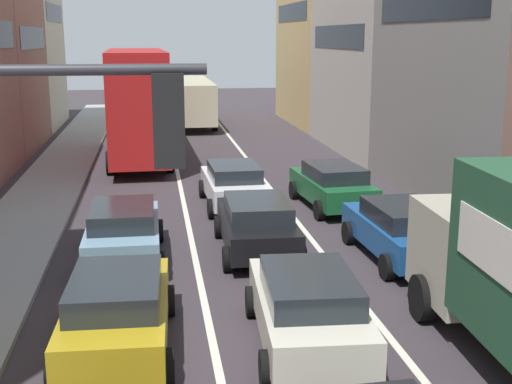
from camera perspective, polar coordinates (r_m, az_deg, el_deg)
name	(u,v)px	position (r m, az deg, el deg)	size (l,w,h in m)	color
sidewalk_left	(46,190)	(26.40, -17.28, 0.13)	(2.60, 64.00, 0.14)	#989898
lane_stripe_left	(181,188)	(26.12, -6.37, 0.37)	(0.16, 60.00, 0.01)	silver
lane_stripe_right	(268,185)	(26.47, 1.00, 0.62)	(0.16, 60.00, 0.01)	silver
building_row_right	(449,28)	(30.65, 15.93, 13.16)	(7.20, 43.90, 13.31)	tan
sedan_centre_lane_second	(308,307)	(12.74, 4.38, -9.60)	(2.27, 4.40, 1.49)	beige
wagon_left_lane_second	(117,309)	(12.84, -11.59, -9.66)	(2.19, 4.37, 1.49)	#B29319
hatchback_centre_lane_third	(257,224)	(18.07, 0.08, -2.69)	(2.15, 4.34, 1.49)	black
sedan_left_lane_third	(123,230)	(17.79, -11.10, -3.19)	(2.07, 4.30, 1.49)	#759EB7
coupe_centre_lane_fourth	(234,184)	(22.95, -1.90, 0.70)	(2.14, 4.34, 1.49)	silver
sedan_right_lane_behind_truck	(401,229)	(17.95, 12.14, -3.10)	(2.17, 4.35, 1.49)	#194C8C
wagon_right_lane_far	(333,185)	(22.94, 6.47, 0.62)	(2.30, 4.41, 1.49)	#19592D
bus_mid_queue_primary	(137,100)	(31.80, -9.98, 7.66)	(3.01, 10.56, 5.06)	#B21919
bus_far_queue_secondary	(191,98)	(44.56, -5.51, 7.90)	(2.80, 10.50, 2.90)	#BFB793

